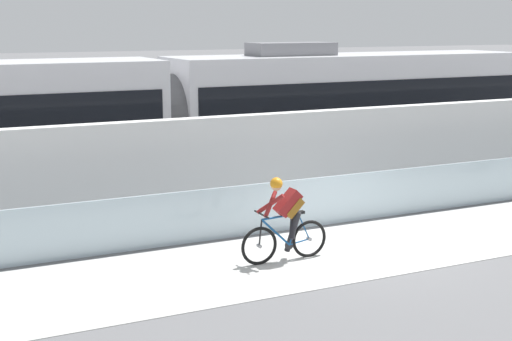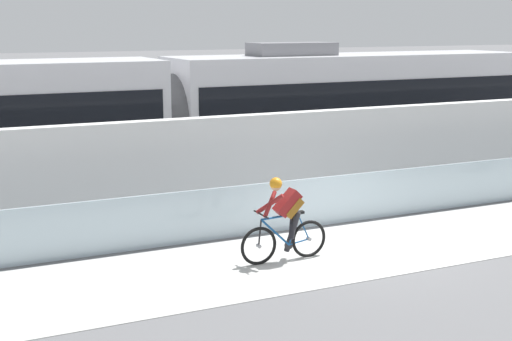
# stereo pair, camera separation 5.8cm
# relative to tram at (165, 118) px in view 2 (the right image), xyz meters

# --- Properties ---
(ground_plane) EXTENTS (200.00, 200.00, 0.00)m
(ground_plane) POSITION_rel_tram_xyz_m (1.75, -6.85, -1.89)
(ground_plane) COLOR slate
(bike_path_deck) EXTENTS (32.00, 3.20, 0.01)m
(bike_path_deck) POSITION_rel_tram_xyz_m (1.75, -6.85, -1.89)
(bike_path_deck) COLOR beige
(bike_path_deck) RESTS_ON ground
(glass_parapet) EXTENTS (32.00, 0.05, 1.08)m
(glass_parapet) POSITION_rel_tram_xyz_m (1.75, -5.00, -1.35)
(glass_parapet) COLOR silver
(glass_parapet) RESTS_ON ground
(concrete_barrier_wall) EXTENTS (32.00, 0.36, 2.28)m
(concrete_barrier_wall) POSITION_rel_tram_xyz_m (1.75, -3.20, -0.75)
(concrete_barrier_wall) COLOR white
(concrete_barrier_wall) RESTS_ON ground
(tram_rail_near) EXTENTS (32.00, 0.08, 0.01)m
(tram_rail_near) POSITION_rel_tram_xyz_m (1.75, -0.72, -1.89)
(tram_rail_near) COLOR #595654
(tram_rail_near) RESTS_ON ground
(tram_rail_far) EXTENTS (32.00, 0.08, 0.01)m
(tram_rail_far) POSITION_rel_tram_xyz_m (1.75, 0.72, -1.89)
(tram_rail_far) COLOR #595654
(tram_rail_far) RESTS_ON ground
(tram) EXTENTS (22.56, 2.54, 3.81)m
(tram) POSITION_rel_tram_xyz_m (0.00, 0.00, 0.00)
(tram) COLOR silver
(tram) RESTS_ON ground
(cyclist_on_bike) EXTENTS (1.77, 0.58, 1.61)m
(cyclist_on_bike) POSITION_rel_tram_xyz_m (-0.01, -6.85, -1.11)
(cyclist_on_bike) COLOR black
(cyclist_on_bike) RESTS_ON ground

